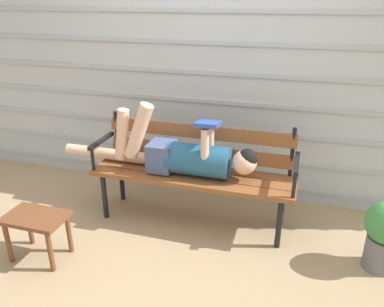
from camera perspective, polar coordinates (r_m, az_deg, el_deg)
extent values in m
plane|color=tan|center=(3.11, -1.01, -11.97)|extent=(12.00, 12.00, 0.00)
cube|color=#B2BCC6|center=(3.39, 3.11, 12.31)|extent=(5.20, 0.06, 2.31)
cube|color=#A3ADB7|center=(3.69, 2.64, -3.66)|extent=(5.20, 0.02, 0.04)
cube|color=#A3ADB7|center=(3.58, 2.71, 0.01)|extent=(5.20, 0.02, 0.04)
cube|color=#A3ADB7|center=(3.49, 2.79, 3.89)|extent=(5.20, 0.02, 0.04)
cube|color=#A3ADB7|center=(3.41, 2.87, 7.97)|extent=(5.20, 0.02, 0.04)
cube|color=#A3ADB7|center=(3.36, 2.96, 12.21)|extent=(5.20, 0.02, 0.04)
cube|color=#A3ADB7|center=(3.32, 3.05, 16.57)|extent=(5.20, 0.02, 0.04)
cube|color=#A3ADB7|center=(3.30, 3.15, 21.01)|extent=(5.20, 0.02, 0.04)
cube|color=brown|center=(2.93, -0.78, -4.59)|extent=(1.66, 0.13, 0.04)
cube|color=brown|center=(3.05, 0.00, -3.43)|extent=(1.66, 0.13, 0.04)
cube|color=brown|center=(3.16, 0.72, -2.36)|extent=(1.66, 0.13, 0.04)
cube|color=brown|center=(3.17, 1.04, 0.21)|extent=(1.60, 0.05, 0.11)
cube|color=brown|center=(3.10, 1.07, 3.34)|extent=(1.60, 0.05, 0.11)
cylinder|color=black|center=(3.40, -11.44, 3.06)|extent=(0.03, 0.03, 0.40)
cylinder|color=black|center=(3.03, 15.09, 0.19)|extent=(0.03, 0.03, 0.40)
cylinder|color=black|center=(3.28, -13.22, -6.39)|extent=(0.04, 0.04, 0.41)
cylinder|color=black|center=(2.92, 13.18, -10.47)|extent=(0.04, 0.04, 0.41)
cylinder|color=black|center=(3.53, -10.70, -3.96)|extent=(0.04, 0.04, 0.41)
cylinder|color=black|center=(3.19, 13.64, -7.35)|extent=(0.04, 0.04, 0.41)
cube|color=black|center=(3.26, -13.70, 1.92)|extent=(0.04, 0.39, 0.03)
cylinder|color=black|center=(3.17, -14.95, -0.79)|extent=(0.03, 0.03, 0.20)
cube|color=black|center=(2.85, 15.72, -1.45)|extent=(0.04, 0.39, 0.03)
cylinder|color=black|center=(2.75, 15.38, -4.70)|extent=(0.03, 0.03, 0.20)
cylinder|color=#23567A|center=(2.97, 0.94, -1.04)|extent=(0.50, 0.25, 0.25)
cube|color=#475684|center=(3.06, -4.66, -0.36)|extent=(0.20, 0.24, 0.23)
sphere|color=beige|center=(2.89, 8.02, -1.35)|extent=(0.19, 0.19, 0.19)
sphere|color=black|center=(2.87, 8.45, -0.79)|extent=(0.16, 0.16, 0.16)
cylinder|color=beige|center=(2.99, -8.16, 3.42)|extent=(0.27, 0.11, 0.48)
cylinder|color=beige|center=(3.07, -10.67, 2.90)|extent=(0.15, 0.09, 0.43)
cylinder|color=beige|center=(3.34, -12.36, -0.11)|extent=(0.85, 0.10, 0.10)
cylinder|color=beige|center=(2.82, 1.98, 0.91)|extent=(0.06, 0.06, 0.30)
cylinder|color=beige|center=(2.97, 2.77, 2.03)|extent=(0.06, 0.06, 0.30)
cube|color=#284C9E|center=(2.84, 2.44, 4.57)|extent=(0.19, 0.26, 0.07)
cube|color=brown|center=(2.90, -22.84, -9.01)|extent=(0.44, 0.28, 0.03)
cylinder|color=brown|center=(3.03, -26.29, -12.15)|extent=(0.04, 0.04, 0.32)
cylinder|color=brown|center=(2.82, -20.84, -13.87)|extent=(0.04, 0.04, 0.32)
cylinder|color=brown|center=(3.16, -23.63, -10.08)|extent=(0.04, 0.04, 0.32)
cylinder|color=brown|center=(2.97, -18.28, -11.53)|extent=(0.04, 0.04, 0.32)
cylinder|color=slate|center=(3.01, 26.89, -13.39)|extent=(0.22, 0.22, 0.25)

